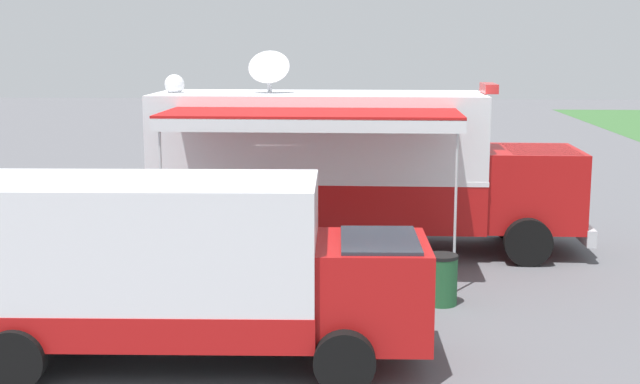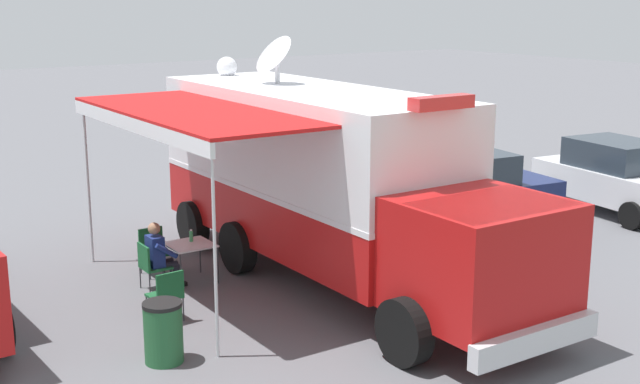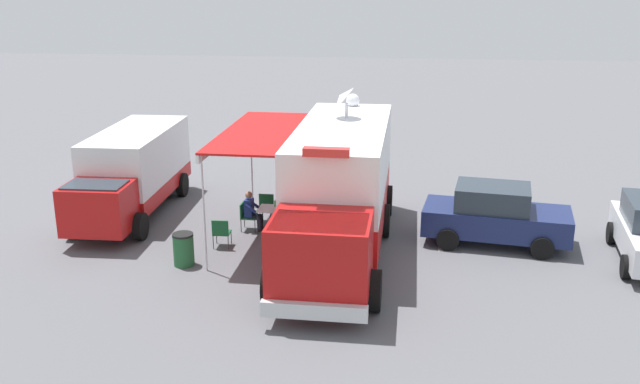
# 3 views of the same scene
# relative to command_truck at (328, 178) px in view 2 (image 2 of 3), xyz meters

# --- Properties ---
(ground_plane) EXTENTS (100.00, 100.00, 0.00)m
(ground_plane) POSITION_rel_command_truck_xyz_m (-0.04, -0.75, -1.94)
(ground_plane) COLOR #5B5B60
(lot_stripe) EXTENTS (0.18, 4.80, 0.01)m
(lot_stripe) POSITION_rel_command_truck_xyz_m (-2.98, -2.60, -1.94)
(lot_stripe) COLOR silver
(lot_stripe) RESTS_ON ground
(command_truck) EXTENTS (4.93, 9.52, 4.53)m
(command_truck) POSITION_rel_command_truck_xyz_m (0.00, 0.00, 0.00)
(command_truck) COLOR #B71414
(command_truck) RESTS_ON ground
(folding_table) EXTENTS (0.81, 0.81, 0.73)m
(folding_table) POSITION_rel_command_truck_xyz_m (2.19, -1.32, -1.27)
(folding_table) COLOR silver
(folding_table) RESTS_ON ground
(water_bottle) EXTENTS (0.07, 0.07, 0.22)m
(water_bottle) POSITION_rel_command_truck_xyz_m (2.09, -1.45, -1.11)
(water_bottle) COLOR #3F9959
(water_bottle) RESTS_ON folding_table
(folding_chair_at_table) EXTENTS (0.49, 0.49, 0.87)m
(folding_chair_at_table) POSITION_rel_command_truck_xyz_m (2.98, -1.29, -1.43)
(folding_chair_at_table) COLOR #19562D
(folding_chair_at_table) RESTS_ON ground
(folding_chair_beside_table) EXTENTS (0.49, 0.49, 0.87)m
(folding_chair_beside_table) POSITION_rel_command_truck_xyz_m (2.55, -2.17, -1.43)
(folding_chair_beside_table) COLOR #19562D
(folding_chair_beside_table) RESTS_ON ground
(folding_chair_spare_by_truck) EXTENTS (0.50, 0.50, 0.87)m
(folding_chair_spare_by_truck) POSITION_rel_command_truck_xyz_m (3.37, 0.27, -1.43)
(folding_chair_spare_by_truck) COLOR #19562D
(folding_chair_spare_by_truck) RESTS_ON ground
(seated_responder) EXTENTS (0.66, 0.56, 1.25)m
(seated_responder) POSITION_rel_command_truck_xyz_m (2.80, -1.29, -1.29)
(seated_responder) COLOR navy
(seated_responder) RESTS_ON ground
(trash_bin) EXTENTS (0.57, 0.57, 0.91)m
(trash_bin) POSITION_rel_command_truck_xyz_m (4.06, 1.65, -1.49)
(trash_bin) COLOR #235B33
(trash_bin) RESTS_ON ground
(traffic_cone) EXTENTS (0.36, 0.36, 0.58)m
(traffic_cone) POSITION_rel_command_truck_xyz_m (-0.36, -5.55, -1.66)
(traffic_cone) COLOR black
(traffic_cone) RESTS_ON ground
(car_behind_truck) EXTENTS (2.40, 4.39, 1.76)m
(car_behind_truck) POSITION_rel_command_truck_xyz_m (-8.72, -0.12, -1.06)
(car_behind_truck) COLOR silver
(car_behind_truck) RESTS_ON ground
(car_far_corner) EXTENTS (4.41, 2.45, 1.76)m
(car_far_corner) POSITION_rel_command_truck_xyz_m (-4.53, -1.06, -1.06)
(car_far_corner) COLOR navy
(car_far_corner) RESTS_ON ground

